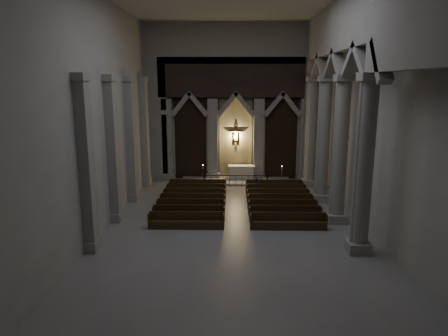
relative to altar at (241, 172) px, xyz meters
The scene contains 11 objects.
room 13.11m from the altar, 92.39° to the right, with size 24.00×24.10×12.00m.
sanctuary_wall 5.97m from the altar, 138.76° to the left, with size 14.00×0.77×12.00m.
right_arcade 13.13m from the altar, 62.80° to the right, with size 1.00×24.00×12.00m.
left_pilasters 10.98m from the altar, 133.41° to the right, with size 0.60×13.00×8.03m.
sanctuary_step 0.93m from the altar, 131.42° to the right, with size 8.50×2.60×0.15m, color gray.
altar is the anchor object (origin of this frame).
altar_rail 2.20m from the altar, 102.22° to the right, with size 4.76×0.09×0.93m.
candle_stand_left 3.36m from the altar, 151.22° to the right, with size 0.27×0.27×1.58m.
candle_stand_right 3.47m from the altar, 31.38° to the right, with size 0.26×0.26×1.54m.
pews 7.20m from the altar, 93.71° to the right, with size 9.43×7.68×0.90m.
worshipper 4.27m from the altar, 77.05° to the right, with size 0.42×0.28×1.16m, color black.
Camera 1 is at (-0.28, -19.72, 7.60)m, focal length 32.00 mm.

